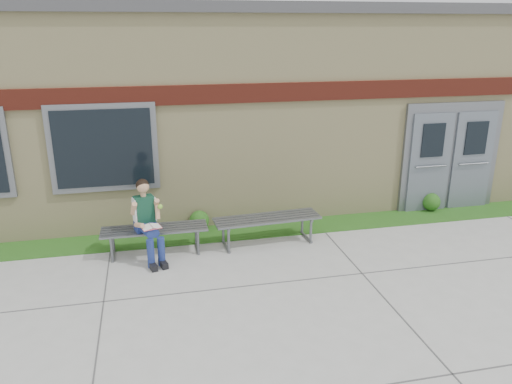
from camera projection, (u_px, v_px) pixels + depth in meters
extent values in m
plane|color=#9E9E99|center=(313.00, 296.00, 7.34)|extent=(80.00, 80.00, 0.00)
cube|color=#214412|center=(270.00, 229.00, 9.74)|extent=(16.00, 0.80, 0.02)
cube|color=beige|center=(238.00, 102.00, 12.26)|extent=(16.00, 6.00, 4.00)
cube|color=#3F3F42|center=(236.00, 11.00, 11.60)|extent=(16.20, 6.20, 0.20)
cube|color=maroon|center=(267.00, 93.00, 9.26)|extent=(16.00, 0.06, 0.35)
cube|color=slate|center=(104.00, 148.00, 8.93)|extent=(1.90, 0.08, 1.60)
cube|color=black|center=(104.00, 149.00, 8.89)|extent=(1.70, 0.04, 1.40)
cube|color=slate|center=(450.00, 157.00, 10.53)|extent=(2.20, 0.08, 2.30)
cube|color=slate|center=(429.00, 163.00, 10.42)|extent=(0.92, 0.06, 2.10)
cube|color=slate|center=(472.00, 161.00, 10.62)|extent=(0.92, 0.06, 2.10)
cube|color=slate|center=(155.00, 229.00, 8.59)|extent=(1.81, 0.52, 0.04)
cube|color=slate|center=(112.00, 246.00, 8.52)|extent=(0.05, 0.50, 0.41)
cube|color=slate|center=(197.00, 238.00, 8.82)|extent=(0.05, 0.50, 0.41)
cube|color=slate|center=(267.00, 218.00, 8.99)|extent=(1.95, 0.66, 0.04)
cube|color=slate|center=(225.00, 235.00, 8.92)|extent=(0.08, 0.54, 0.44)
cube|color=slate|center=(307.00, 228.00, 9.23)|extent=(0.08, 0.54, 0.44)
cube|color=navy|center=(145.00, 226.00, 8.48)|extent=(0.39, 0.32, 0.16)
cube|color=#0F3821|center=(144.00, 209.00, 8.37)|extent=(0.36, 0.28, 0.46)
sphere|color=tan|center=(143.00, 187.00, 8.24)|extent=(0.26, 0.26, 0.21)
sphere|color=black|center=(142.00, 185.00, 8.25)|extent=(0.27, 0.27, 0.22)
cylinder|color=navy|center=(144.00, 231.00, 8.22)|extent=(0.25, 0.44, 0.15)
cylinder|color=navy|center=(155.00, 229.00, 8.30)|extent=(0.25, 0.44, 0.15)
cylinder|color=navy|center=(151.00, 254.00, 8.13)|extent=(0.12, 0.12, 0.50)
cylinder|color=navy|center=(161.00, 251.00, 8.21)|extent=(0.12, 0.12, 0.50)
cube|color=black|center=(153.00, 266.00, 8.14)|extent=(0.16, 0.27, 0.10)
cube|color=black|center=(163.00, 264.00, 8.22)|extent=(0.16, 0.27, 0.10)
cylinder|color=tan|center=(134.00, 209.00, 8.22)|extent=(0.14, 0.24, 0.26)
cylinder|color=tan|center=(156.00, 205.00, 8.39)|extent=(0.14, 0.24, 0.26)
cube|color=white|center=(151.00, 227.00, 8.13)|extent=(0.35, 0.29, 0.01)
cube|color=#E45564|center=(151.00, 227.00, 8.14)|extent=(0.36, 0.30, 0.01)
sphere|color=#85CE37|center=(160.00, 207.00, 8.28)|extent=(0.08, 0.08, 0.08)
sphere|color=#214412|center=(199.00, 220.00, 9.63)|extent=(0.38, 0.38, 0.38)
sphere|color=#214412|center=(431.00, 202.00, 10.65)|extent=(0.38, 0.38, 0.38)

